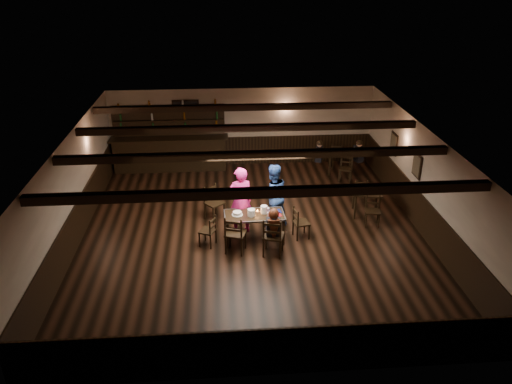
{
  "coord_description": "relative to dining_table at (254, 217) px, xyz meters",
  "views": [
    {
      "loc": [
        -0.78,
        -11.52,
        6.62
      ],
      "look_at": [
        0.11,
        0.2,
        1.11
      ],
      "focal_mm": 35.0,
      "sensor_mm": 36.0,
      "label": 1
    }
  ],
  "objects": [
    {
      "name": "ground",
      "position": [
        -0.03,
        0.36,
        -0.67
      ],
      "size": [
        10.0,
        10.0,
        0.0
      ],
      "primitive_type": "plane",
      "color": "black",
      "rests_on": "ground"
    },
    {
      "name": "chair_end_left",
      "position": [
        -1.13,
        -0.18,
        -0.19
      ],
      "size": [
        0.49,
        0.5,
        0.81
      ],
      "color": "black",
      "rests_on": "ground"
    },
    {
      "name": "tea_light",
      "position": [
        0.09,
        0.11,
        0.11
      ],
      "size": [
        0.05,
        0.05,
        0.06
      ],
      "color": "#A5A8AD",
      "rests_on": "dining_table"
    },
    {
      "name": "cake",
      "position": [
        -0.43,
        0.0,
        0.12
      ],
      "size": [
        0.28,
        0.28,
        0.09
      ],
      "color": "white",
      "rests_on": "dining_table"
    },
    {
      "name": "plate_stack_b",
      "position": [
        0.25,
        0.06,
        0.18
      ],
      "size": [
        0.17,
        0.17,
        0.2
      ],
      "primitive_type": "cylinder",
      "color": "white",
      "rests_on": "dining_table"
    },
    {
      "name": "pepper_shaker",
      "position": [
        0.44,
        -0.07,
        0.13
      ],
      "size": [
        0.04,
        0.04,
        0.09
      ],
      "primitive_type": "cylinder",
      "color": "#A5A8AD",
      "rests_on": "dining_table"
    },
    {
      "name": "chair_end_right",
      "position": [
        1.15,
        0.05,
        -0.17
      ],
      "size": [
        0.45,
        0.46,
        0.85
      ],
      "color": "black",
      "rests_on": "ground"
    },
    {
      "name": "bg_patron_left",
      "position": [
        2.47,
        4.22,
        0.16
      ],
      "size": [
        0.31,
        0.4,
        0.72
      ],
      "color": "black",
      "rests_on": "ground"
    },
    {
      "name": "back_table_b",
      "position": [
        3.24,
        4.22,
        -0.02
      ],
      "size": [
        1.05,
        1.05,
        0.75
      ],
      "color": "black",
      "rests_on": "ground"
    },
    {
      "name": "drink_glass",
      "position": [
        0.36,
        0.1,
        0.14
      ],
      "size": [
        0.07,
        0.07,
        0.12
      ],
      "primitive_type": "cylinder",
      "color": "silver",
      "rests_on": "dining_table"
    },
    {
      "name": "bar_counter",
      "position": [
        -2.52,
        5.08,
        0.06
      ],
      "size": [
        3.96,
        0.7,
        2.2
      ],
      "color": "black",
      "rests_on": "ground"
    },
    {
      "name": "chair_near_right",
      "position": [
        0.39,
        -0.79,
        -0.07
      ],
      "size": [
        0.58,
        0.57,
        1.02
      ],
      "color": "black",
      "rests_on": "ground"
    },
    {
      "name": "chair_near_left",
      "position": [
        -0.53,
        -0.59,
        -0.08
      ],
      "size": [
        0.59,
        0.57,
        1.01
      ],
      "color": "black",
      "rests_on": "ground"
    },
    {
      "name": "menu_blue",
      "position": [
        0.53,
        0.12,
        0.09
      ],
      "size": [
        0.37,
        0.28,
        0.0
      ],
      "primitive_type": "cube",
      "rotation": [
        0.0,
        0.0,
        0.14
      ],
      "color": "#0E1449",
      "rests_on": "dining_table"
    },
    {
      "name": "dining_table",
      "position": [
        0.0,
        0.0,
        0.0
      ],
      "size": [
        1.55,
        0.81,
        0.75
      ],
      "color": "black",
      "rests_on": "ground"
    },
    {
      "name": "salt_shaker",
      "position": [
        0.33,
        -0.1,
        0.13
      ],
      "size": [
        0.04,
        0.04,
        0.1
      ],
      "primitive_type": "cylinder",
      "color": "silver",
      "rests_on": "dining_table"
    },
    {
      "name": "woman_pink",
      "position": [
        -0.33,
        0.49,
        0.25
      ],
      "size": [
        0.75,
        0.57,
        1.84
      ],
      "primitive_type": "imported",
      "rotation": [
        0.0,
        0.0,
        3.36
      ],
      "color": "#F91E85",
      "rests_on": "ground"
    },
    {
      "name": "plate_stack_a",
      "position": [
        -0.08,
        -0.07,
        0.18
      ],
      "size": [
        0.19,
        0.19,
        0.18
      ],
      "primitive_type": "cylinder",
      "color": "white",
      "rests_on": "dining_table"
    },
    {
      "name": "back_table_a",
      "position": [
        3.26,
        1.2,
        -0.02
      ],
      "size": [
        0.92,
        0.92,
        0.75
      ],
      "color": "black",
      "rests_on": "ground"
    },
    {
      "name": "seated_person",
      "position": [
        0.41,
        -0.73,
        0.17
      ],
      "size": [
        0.34,
        0.51,
        0.83
      ],
      "color": "black",
      "rests_on": "ground"
    },
    {
      "name": "bg_patron_right",
      "position": [
        3.78,
        4.11,
        0.17
      ],
      "size": [
        0.31,
        0.4,
        0.74
      ],
      "color": "black",
      "rests_on": "ground"
    },
    {
      "name": "room_shell",
      "position": [
        -0.02,
        0.4,
        1.08
      ],
      "size": [
        9.02,
        10.02,
        2.71
      ],
      "color": "beige",
      "rests_on": "ground"
    },
    {
      "name": "chair_far_pushed",
      "position": [
        -1.07,
        1.32,
        -0.1
      ],
      "size": [
        0.62,
        0.62,
        0.97
      ],
      "color": "black",
      "rests_on": "ground"
    },
    {
      "name": "man_blue",
      "position": [
        0.55,
        0.78,
        0.22
      ],
      "size": [
        1.03,
        0.9,
        1.77
      ],
      "primitive_type": "imported",
      "rotation": [
        0.0,
        0.0,
        3.46
      ],
      "color": "#235087",
      "rests_on": "ground"
    },
    {
      "name": "menu_red",
      "position": [
        0.51,
        -0.08,
        0.09
      ],
      "size": [
        0.37,
        0.29,
        0.0
      ],
      "primitive_type": "cube",
      "rotation": [
        0.0,
        0.0,
        0.21
      ],
      "color": "maroon",
      "rests_on": "dining_table"
    }
  ]
}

